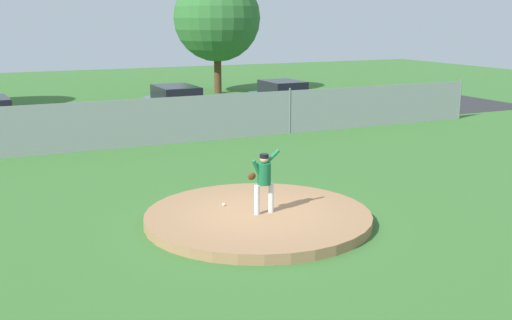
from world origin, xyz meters
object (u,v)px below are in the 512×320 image
object	(u,v)px
baseball	(224,205)
parked_car_teal	(282,98)
traffic_cone_orange	(334,107)
parked_car_slate	(176,105)
pitcher_youth	(264,177)

from	to	relation	value
baseball	parked_car_teal	xyz separation A→B (m)	(8.87, 14.02, 0.52)
parked_car_teal	traffic_cone_orange	bearing A→B (deg)	-12.66
baseball	traffic_cone_orange	world-z (taller)	traffic_cone_orange
baseball	traffic_cone_orange	xyz separation A→B (m)	(11.53, 13.42, -0.01)
parked_car_slate	traffic_cone_orange	xyz separation A→B (m)	(8.19, -0.69, -0.54)
pitcher_youth	traffic_cone_orange	world-z (taller)	pitcher_youth
parked_car_teal	parked_car_slate	bearing A→B (deg)	179.10
parked_car_teal	traffic_cone_orange	xyz separation A→B (m)	(2.67, -0.60, -0.53)
baseball	parked_car_teal	size ratio (longest dim) A/B	0.02
pitcher_youth	parked_car_slate	distance (m)	15.29
pitcher_youth	baseball	distance (m)	1.43
baseball	parked_car_slate	size ratio (longest dim) A/B	0.02
parked_car_slate	baseball	bearing A→B (deg)	-103.32
parked_car_slate	parked_car_teal	world-z (taller)	parked_car_teal
pitcher_youth	parked_car_teal	size ratio (longest dim) A/B	0.37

